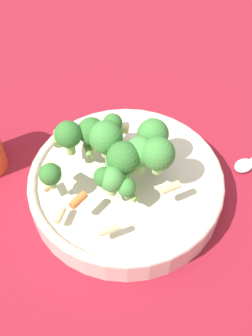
% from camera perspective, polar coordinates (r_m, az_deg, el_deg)
% --- Properties ---
extents(ground_plane, '(3.00, 3.00, 0.00)m').
position_cam_1_polar(ground_plane, '(0.62, 0.00, -3.64)').
color(ground_plane, maroon).
extents(bowl, '(0.29, 0.29, 0.05)m').
position_cam_1_polar(bowl, '(0.60, 0.00, -2.24)').
color(bowl, beige).
rests_on(bowl, ground_plane).
extents(pasta_salad, '(0.20, 0.21, 0.09)m').
position_cam_1_polar(pasta_salad, '(0.54, -1.19, 2.70)').
color(pasta_salad, '#8CB766').
rests_on(pasta_salad, bowl).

